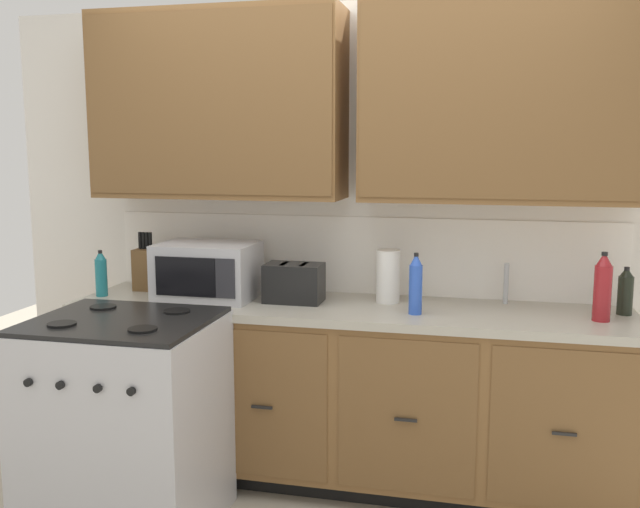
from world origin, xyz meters
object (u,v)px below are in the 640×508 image
stove_range (126,424)px  microwave (208,271)px  bottle_blue (416,284)px  bottle_dark (625,291)px  knife_block (147,268)px  bottle_red (603,287)px  toaster (294,283)px  bottle_teal (101,274)px  paper_towel_roll (388,276)px

stove_range → microwave: 0.86m
bottle_blue → bottle_dark: size_ratio=1.28×
stove_range → knife_block: (-0.26, 0.76, 0.55)m
bottle_blue → bottle_red: (0.81, 0.06, 0.01)m
bottle_red → bottle_dark: size_ratio=1.39×
toaster → bottle_red: bearing=-2.5°
bottle_teal → bottle_dark: (2.53, 0.18, -0.01)m
stove_range → knife_block: 0.97m
microwave → paper_towel_roll: size_ratio=1.85×
knife_block → microwave: bearing=-18.2°
stove_range → bottle_dark: (2.12, 0.73, 0.54)m
stove_range → bottle_blue: bottle_blue is taller
bottle_red → bottle_dark: (0.12, 0.15, -0.04)m
microwave → bottle_blue: size_ratio=1.70×
stove_range → bottle_teal: (-0.41, 0.55, 0.55)m
stove_range → bottle_teal: 0.88m
bottle_dark → knife_block: bearing=179.3°
paper_towel_roll → bottle_red: bearing=-9.3°
knife_block → bottle_red: size_ratio=1.01×
stove_range → bottle_blue: 1.42m
microwave → stove_range: bearing=-102.3°
paper_towel_roll → bottle_red: (0.96, -0.16, 0.02)m
bottle_red → bottle_teal: (-2.41, -0.03, -0.03)m
toaster → bottle_teal: 1.00m
bottle_dark → bottle_red: bearing=-129.3°
stove_range → microwave: microwave is taller
stove_range → bottle_teal: bearing=127.1°
microwave → bottle_dark: size_ratio=2.18×
microwave → bottle_red: (1.86, -0.05, 0.01)m
toaster → bottle_teal: bearing=-174.5°
toaster → bottle_red: 1.42m
knife_block → paper_towel_roll: size_ratio=1.19×
toaster → bottle_dark: size_ratio=1.27×
bottle_dark → toaster: bearing=-176.8°
bottle_blue → bottle_red: bottle_red is taller
toaster → knife_block: bearing=172.2°
toaster → bottle_red: (1.42, -0.06, 0.05)m
knife_block → bottle_blue: bearing=-9.3°
microwave → bottle_teal: 0.56m
paper_towel_roll → bottle_dark: (1.09, -0.01, -0.02)m
bottle_red → bottle_blue: bearing=-175.8°
bottle_blue → bottle_dark: bearing=12.6°
stove_range → paper_towel_roll: size_ratio=3.65×
knife_block → paper_towel_roll: 1.30m
bottle_blue → bottle_red: bearing=4.2°
knife_block → bottle_red: (2.26, -0.18, 0.03)m
microwave → bottle_teal: bearing=-171.8°
toaster → bottle_blue: bottle_blue is taller
stove_range → bottle_red: bottle_red is taller
knife_block → bottle_dark: (2.39, -0.03, -0.01)m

